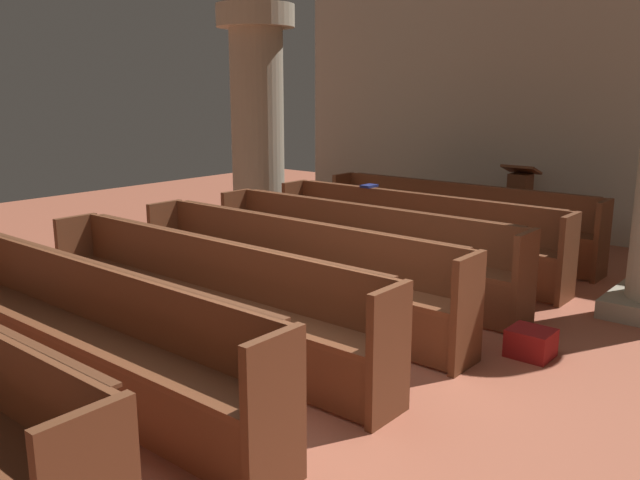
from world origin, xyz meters
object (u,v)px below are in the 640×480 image
object	(u,v)px
pew_row_3	(290,267)
lectern	(519,208)
pew_row_0	(456,217)
kneeler_box_red	(531,343)
pew_row_1	(412,230)
pew_row_4	(203,293)
pillar_far_side	(257,120)
hymn_book	(369,186)
pew_row_5	(85,329)
pew_row_2	(358,246)

from	to	relation	value
pew_row_3	lectern	distance (m)	4.57
pew_row_0	kneeler_box_red	xyz separation A→B (m)	(2.14, -2.65, -0.38)
pew_row_1	pew_row_4	distance (m)	3.20
pillar_far_side	hymn_book	world-z (taller)	pillar_far_side
pew_row_1	pew_row_3	world-z (taller)	same
pew_row_0	pew_row_5	bearing A→B (deg)	-90.00
pew_row_2	pew_row_1	bearing A→B (deg)	90.00
pew_row_2	lectern	world-z (taller)	lectern
pew_row_0	hymn_book	distance (m)	1.24
pew_row_2	pew_row_3	distance (m)	1.07
pillar_far_side	lectern	xyz separation A→B (m)	(2.95, 2.28, -1.24)
pew_row_3	lectern	bearing A→B (deg)	86.74
pew_row_1	pew_row_3	size ratio (longest dim) A/B	1.00
pew_row_1	kneeler_box_red	world-z (taller)	pew_row_1
pew_row_3	pew_row_5	bearing A→B (deg)	-90.00
hymn_book	kneeler_box_red	size ratio (longest dim) A/B	0.62
pew_row_4	pew_row_2	bearing A→B (deg)	90.00
kneeler_box_red	pew_row_5	bearing A→B (deg)	-128.60
pew_row_4	pew_row_3	bearing A→B (deg)	90.00
pew_row_0	pew_row_5	xyz separation A→B (m)	(0.00, -5.33, 0.00)
pew_row_5	kneeler_box_red	size ratio (longest dim) A/B	10.90
pew_row_3	pew_row_4	bearing A→B (deg)	-90.00
pew_row_2	kneeler_box_red	size ratio (longest dim) A/B	10.90
pew_row_2	lectern	xyz separation A→B (m)	(0.26, 3.50, -0.04)
lectern	pew_row_2	bearing A→B (deg)	-94.25
pew_row_3	kneeler_box_red	world-z (taller)	pew_row_3
hymn_book	pillar_far_side	bearing A→B (deg)	-178.74
pew_row_3	hymn_book	bearing A→B (deg)	108.34
hymn_book	lectern	bearing A→B (deg)	65.31
pew_row_2	pew_row_5	world-z (taller)	same
pew_row_5	pew_row_0	bearing A→B (deg)	90.00
pillar_far_side	kneeler_box_red	bearing A→B (deg)	-19.79
pew_row_0	pillar_far_side	bearing A→B (deg)	-161.14
pew_row_1	pew_row_2	world-z (taller)	same
kneeler_box_red	hymn_book	bearing A→B (deg)	148.56
pew_row_0	pew_row_4	distance (m)	4.26
pillar_far_side	lectern	bearing A→B (deg)	37.77
pew_row_1	pew_row_2	size ratio (longest dim) A/B	1.00
pew_row_5	pew_row_1	bearing A→B (deg)	90.00
pillar_far_side	hymn_book	bearing A→B (deg)	1.26
pew_row_2	hymn_book	distance (m)	1.54
pillar_far_side	kneeler_box_red	world-z (taller)	pillar_far_side
pew_row_4	hymn_book	distance (m)	3.50
pew_row_3	pillar_far_side	world-z (taller)	pillar_far_side
pew_row_0	hymn_book	xyz separation A→B (m)	(-0.77, -0.88, 0.43)
pew_row_1	pillar_far_side	world-z (taller)	pillar_far_side
lectern	kneeler_box_red	size ratio (longest dim) A/B	3.15
pew_row_0	pew_row_2	xyz separation A→B (m)	(0.00, -2.13, 0.00)
pew_row_5	pew_row_2	bearing A→B (deg)	90.00
pillar_far_side	kneeler_box_red	size ratio (longest dim) A/B	9.42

